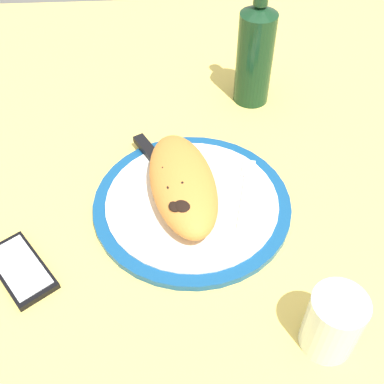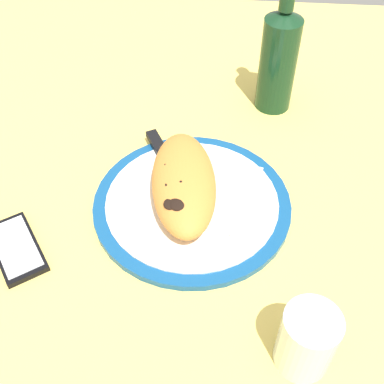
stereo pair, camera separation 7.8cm
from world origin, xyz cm
name	(u,v)px [view 1 (the left image)]	position (x,y,z in cm)	size (l,w,h in cm)	color
ground_plane	(192,212)	(0.00, 0.00, -1.50)	(150.00, 150.00, 3.00)	#EACC60
plate	(192,204)	(0.00, 0.00, 0.73)	(32.47, 32.47, 1.52)	navy
calzone	(183,184)	(0.98, 1.45, 4.56)	(24.34, 13.62, 6.02)	orange
fork	(246,187)	(2.29, -9.13, 1.72)	(15.96, 5.37, 0.40)	silver
knife	(160,165)	(8.25, 5.08, 2.01)	(22.30, 13.08, 1.20)	silver
smartphone	(21,269)	(-11.18, 25.97, 0.56)	(13.75, 12.38, 1.16)	black
water_glass	(332,325)	(-24.66, -16.18, 4.22)	(7.09, 7.09, 9.82)	silver
wine_bottle	(255,52)	(29.08, -13.90, 10.85)	(7.13, 7.13, 27.92)	#14381E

